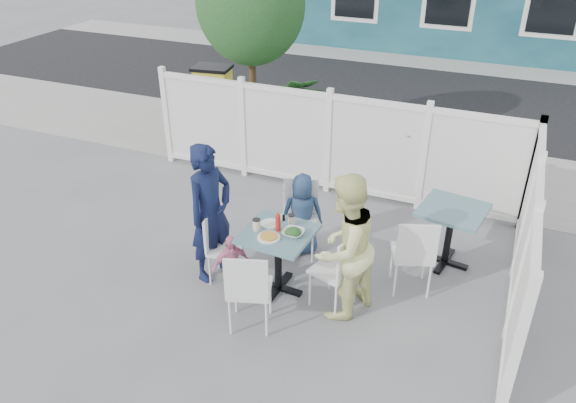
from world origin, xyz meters
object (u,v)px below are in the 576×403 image
at_px(man, 210,213).
at_px(woman, 344,248).
at_px(chair_near, 248,286).
at_px(toddler, 231,266).
at_px(main_table, 278,245).
at_px(utility_cabinet, 214,100).
at_px(boy, 302,214).
at_px(spare_table, 451,221).
at_px(chair_back, 300,212).
at_px(chair_right, 340,266).
at_px(chair_left, 219,242).

relative_size(man, woman, 1.02).
height_order(chair_near, toddler, chair_near).
bearing_deg(main_table, utility_cabinet, 127.27).
xyz_separation_m(main_table, toddler, (-0.47, -0.30, -0.22)).
relative_size(chair_near, boy, 0.90).
bearing_deg(woman, spare_table, 167.15).
distance_m(chair_back, boy, 0.04).
xyz_separation_m(chair_near, boy, (-0.03, 1.64, -0.03)).
xyz_separation_m(main_table, chair_near, (-0.01, -0.76, -0.04)).
bearing_deg(chair_right, woman, -117.84).
bearing_deg(chair_right, chair_back, 59.97).
xyz_separation_m(main_table, woman, (0.81, -0.08, 0.23)).
height_order(chair_near, man, man).
xyz_separation_m(utility_cabinet, chair_near, (3.18, -4.96, -0.02)).
bearing_deg(woman, utility_cabinet, -115.44).
relative_size(utility_cabinet, spare_table, 1.37).
distance_m(spare_table, man, 2.96).
height_order(chair_right, chair_back, chair_back).
xyz_separation_m(spare_table, woman, (-0.95, -1.40, 0.23)).
relative_size(utility_cabinet, chair_left, 1.34).
height_order(chair_back, man, man).
height_order(utility_cabinet, main_table, utility_cabinet).
bearing_deg(chair_right, main_table, 104.98).
xyz_separation_m(chair_back, woman, (0.89, -0.96, 0.28)).
distance_m(utility_cabinet, chair_right, 5.79).
bearing_deg(toddler, chair_right, -40.89).
bearing_deg(man, chair_back, -25.09).
bearing_deg(boy, toddler, 46.17).
bearing_deg(toddler, chair_back, 18.62).
height_order(chair_left, boy, boy).
bearing_deg(chair_near, chair_back, 74.44).
distance_m(chair_left, woman, 1.59).
distance_m(chair_left, man, 0.37).
bearing_deg(man, woman, -75.97).
xyz_separation_m(spare_table, toddler, (-2.23, -1.62, -0.22)).
relative_size(spare_table, chair_back, 0.88).
bearing_deg(main_table, spare_table, 36.88).
distance_m(spare_table, chair_back, 1.90).
xyz_separation_m(chair_left, woman, (1.56, -0.02, 0.34)).
bearing_deg(spare_table, chair_left, -151.22).
xyz_separation_m(utility_cabinet, woman, (4.00, -4.27, 0.26)).
relative_size(chair_left, man, 0.51).
bearing_deg(chair_near, woman, 21.89).
bearing_deg(woman, chair_left, -69.32).
height_order(utility_cabinet, spare_table, utility_cabinet).
bearing_deg(boy, woman, 107.80).
height_order(chair_right, boy, boy).
xyz_separation_m(utility_cabinet, chair_right, (3.96, -4.23, -0.03)).
relative_size(spare_table, woman, 0.51).
xyz_separation_m(chair_right, man, (-1.63, 0.01, 0.30)).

